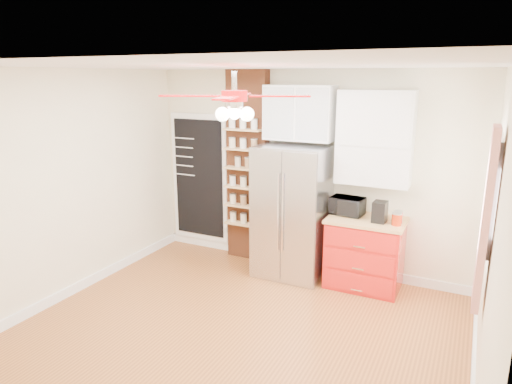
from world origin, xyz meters
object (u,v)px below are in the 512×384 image
at_px(pantry_jar_oats, 238,162).
at_px(toaster_oven, 347,206).
at_px(fridge, 292,212).
at_px(red_cabinet, 365,253).
at_px(canister_left, 397,220).
at_px(coffee_maker, 380,212).
at_px(ceiling_fan, 234,97).

bearing_deg(pantry_jar_oats, toaster_oven, -1.86).
distance_m(fridge, pantry_jar_oats, 1.07).
bearing_deg(red_cabinet, fridge, -177.05).
relative_size(fridge, canister_left, 12.61).
bearing_deg(red_cabinet, coffee_maker, -20.19).
xyz_separation_m(toaster_oven, coffee_maker, (0.43, -0.13, 0.01)).
bearing_deg(ceiling_fan, coffee_maker, 56.27).
bearing_deg(coffee_maker, fridge, -177.75).
height_order(toaster_oven, coffee_maker, coffee_maker).
height_order(red_cabinet, pantry_jar_oats, pantry_jar_oats).
xyz_separation_m(red_cabinet, ceiling_fan, (-0.92, -1.68, 1.97)).
distance_m(coffee_maker, pantry_jar_oats, 2.08).
height_order(red_cabinet, canister_left, canister_left).
bearing_deg(coffee_maker, canister_left, -8.73).
bearing_deg(fridge, pantry_jar_oats, 169.22).
bearing_deg(toaster_oven, red_cabinet, -9.25).
xyz_separation_m(red_cabinet, toaster_oven, (-0.27, 0.07, 0.56)).
xyz_separation_m(coffee_maker, canister_left, (0.21, -0.04, -0.06)).
xyz_separation_m(red_cabinet, canister_left, (0.37, -0.10, 0.52)).
bearing_deg(toaster_oven, fridge, -165.38).
height_order(ceiling_fan, canister_left, ceiling_fan).
relative_size(toaster_oven, coffee_maker, 1.60).
bearing_deg(red_cabinet, canister_left, -15.38).
xyz_separation_m(fridge, coffee_maker, (1.13, -0.01, 0.15)).
relative_size(red_cabinet, canister_left, 6.77).
xyz_separation_m(toaster_oven, pantry_jar_oats, (-1.59, 0.05, 0.43)).
height_order(ceiling_fan, coffee_maker, ceiling_fan).
height_order(ceiling_fan, pantry_jar_oats, ceiling_fan).
bearing_deg(coffee_maker, pantry_jar_oats, 177.67).
relative_size(fridge, red_cabinet, 1.86).
bearing_deg(pantry_jar_oats, canister_left, -5.68).
distance_m(red_cabinet, pantry_jar_oats, 2.11).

